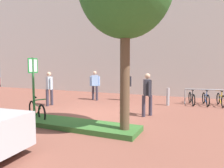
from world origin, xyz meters
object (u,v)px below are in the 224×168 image
at_px(bike_rack_cluster, 206,98).
at_px(person_suited_dark, 147,92).
at_px(person_shirt_blue, 49,86).
at_px(person_casual_tan, 95,84).
at_px(parking_sign_post, 33,80).
at_px(bollard_steel, 168,97).
at_px(person_suited_navy, 126,84).
at_px(bike_at_sign, 37,111).

height_order(bike_rack_cluster, person_suited_dark, person_suited_dark).
bearing_deg(person_suited_dark, person_shirt_blue, 177.42).
xyz_separation_m(person_suited_dark, person_casual_tan, (-3.87, 2.75, 0.00)).
distance_m(parking_sign_post, person_casual_tan, 5.26).
height_order(person_shirt_blue, person_casual_tan, same).
distance_m(bollard_steel, person_suited_dark, 2.80).
xyz_separation_m(bike_rack_cluster, person_suited_navy, (-4.26, -0.30, 0.63)).
height_order(bike_at_sign, bollard_steel, bollard_steel).
bearing_deg(bike_rack_cluster, parking_sign_post, -133.07).
relative_size(person_shirt_blue, person_suited_dark, 1.00).
distance_m(bike_rack_cluster, person_suited_dark, 4.26).
xyz_separation_m(person_suited_dark, person_suited_navy, (-2.09, 3.31, 0.00)).
bearing_deg(person_suited_navy, person_suited_dark, -57.65).
distance_m(parking_sign_post, person_shirt_blue, 3.18).
bearing_deg(person_suited_dark, person_suited_navy, 122.35).
bearing_deg(person_shirt_blue, parking_sign_post, -59.35).
height_order(parking_sign_post, bollard_steel, parking_sign_post).
bearing_deg(parking_sign_post, person_casual_tan, 93.82).
distance_m(person_shirt_blue, person_casual_tan, 2.82).
bearing_deg(person_casual_tan, bike_at_sign, -87.05).
bearing_deg(person_suited_navy, person_casual_tan, -162.71).
bearing_deg(bike_at_sign, person_shirt_blue, 121.31).
bearing_deg(person_suited_dark, bike_at_sign, -148.07).
bearing_deg(parking_sign_post, bollard_steel, 53.05).
bearing_deg(bike_rack_cluster, bike_at_sign, -134.58).
xyz_separation_m(parking_sign_post, person_suited_dark, (3.52, 2.47, -0.53)).
xyz_separation_m(bollard_steel, person_casual_tan, (-4.25, 0.03, 0.53)).
height_order(parking_sign_post, person_shirt_blue, parking_sign_post).
bearing_deg(bollard_steel, parking_sign_post, -126.95).
height_order(person_shirt_blue, person_suited_navy, same).
bearing_deg(parking_sign_post, person_suited_navy, 76.13).
bearing_deg(bollard_steel, person_suited_dark, -98.05).
relative_size(bollard_steel, person_casual_tan, 0.52).
distance_m(parking_sign_post, bike_rack_cluster, 8.40).
relative_size(bollard_steel, person_suited_dark, 0.52).
height_order(bike_rack_cluster, person_shirt_blue, person_shirt_blue).
bearing_deg(person_casual_tan, parking_sign_post, -86.18).
xyz_separation_m(person_casual_tan, person_suited_navy, (1.77, 0.55, 0.00)).
bearing_deg(person_shirt_blue, person_suited_navy, 45.47).
height_order(bollard_steel, person_suited_navy, person_suited_navy).
xyz_separation_m(bike_at_sign, person_shirt_blue, (-1.51, 2.48, 0.63)).
height_order(bollard_steel, person_suited_dark, person_suited_dark).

